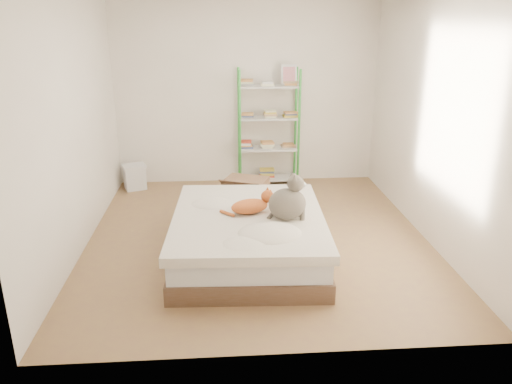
{
  "coord_description": "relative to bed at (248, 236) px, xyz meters",
  "views": [
    {
      "loc": [
        -0.39,
        -5.19,
        2.4
      ],
      "look_at": [
        -0.03,
        -0.21,
        0.62
      ],
      "focal_mm": 35.0,
      "sensor_mm": 36.0,
      "label": 1
    }
  ],
  "objects": [
    {
      "name": "grey_cat",
      "position": [
        0.38,
        -0.13,
        0.47
      ],
      "size": [
        0.42,
        0.36,
        0.46
      ],
      "primitive_type": null,
      "rotation": [
        0.0,
        0.0,
        1.63
      ],
      "color": "gray",
      "rests_on": "bed"
    },
    {
      "name": "room",
      "position": [
        0.13,
        0.51,
        1.06
      ],
      "size": [
        3.81,
        4.21,
        2.61
      ],
      "color": "#896247",
      "rests_on": "ground"
    },
    {
      "name": "bed",
      "position": [
        0.0,
        0.0,
        0.0
      ],
      "size": [
        1.6,
        1.96,
        0.48
      ],
      "rotation": [
        0.0,
        0.0,
        -0.04
      ],
      "color": "brown",
      "rests_on": "ground"
    },
    {
      "name": "shelf_unit",
      "position": [
        0.44,
        2.39,
        0.64
      ],
      "size": [
        0.88,
        0.36,
        1.74
      ],
      "color": "green",
      "rests_on": "ground"
    },
    {
      "name": "cardboard_box",
      "position": [
        0.05,
        1.5,
        -0.05
      ],
      "size": [
        0.66,
        0.67,
        0.43
      ],
      "rotation": [
        0.0,
        0.0,
        -0.38
      ],
      "color": "#886041",
      "rests_on": "ground"
    },
    {
      "name": "white_bin",
      "position": [
        -1.52,
        2.31,
        -0.06
      ],
      "size": [
        0.39,
        0.37,
        0.36
      ],
      "rotation": [
        0.0,
        0.0,
        0.35
      ],
      "color": "silver",
      "rests_on": "ground"
    },
    {
      "name": "orange_cat",
      "position": [
        0.02,
        0.05,
        0.33
      ],
      "size": [
        0.51,
        0.37,
        0.19
      ],
      "primitive_type": null,
      "rotation": [
        0.0,
        0.0,
        0.29
      ],
      "color": "orange",
      "rests_on": "bed"
    }
  ]
}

